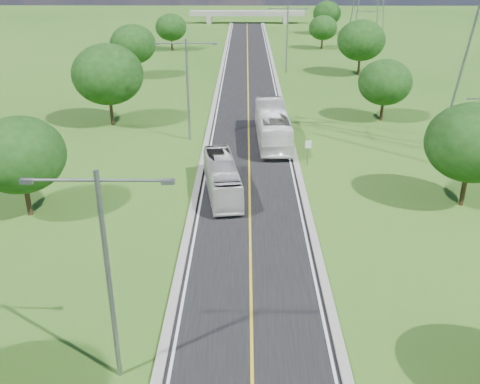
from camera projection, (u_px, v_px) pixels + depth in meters
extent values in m
plane|color=#2B5718|center=(248.00, 102.00, 67.94)|extent=(260.00, 260.00, 0.00)
cube|color=black|center=(248.00, 90.00, 73.39)|extent=(8.00, 150.00, 0.06)
cube|color=gray|center=(217.00, 90.00, 73.40)|extent=(0.50, 150.00, 0.22)
cube|color=gray|center=(279.00, 90.00, 73.32)|extent=(0.50, 150.00, 0.22)
cylinder|color=slate|center=(308.00, 153.00, 47.36)|extent=(0.08, 0.08, 2.40)
cube|color=white|center=(308.00, 144.00, 47.00)|extent=(0.55, 0.04, 0.70)
cube|color=gray|center=(209.00, 19.00, 140.49)|extent=(1.20, 3.00, 2.00)
cube|color=gray|center=(285.00, 20.00, 140.30)|extent=(1.20, 3.00, 2.00)
cube|color=gray|center=(247.00, 13.00, 139.74)|extent=(30.00, 3.00, 1.20)
cylinder|color=slate|center=(109.00, 282.00, 22.21)|extent=(0.22, 0.22, 10.00)
cylinder|color=slate|center=(60.00, 180.00, 20.33)|extent=(2.80, 0.12, 0.12)
cylinder|color=slate|center=(134.00, 180.00, 20.30)|extent=(2.80, 0.12, 0.12)
cube|color=slate|center=(27.00, 181.00, 20.36)|extent=(0.50, 0.25, 0.18)
cube|color=slate|center=(168.00, 182.00, 20.31)|extent=(0.50, 0.25, 0.18)
cylinder|color=slate|center=(188.00, 91.00, 52.27)|extent=(0.22, 0.22, 10.00)
cylinder|color=slate|center=(171.00, 43.00, 50.39)|extent=(2.80, 0.12, 0.12)
cylinder|color=slate|center=(201.00, 43.00, 50.36)|extent=(2.80, 0.12, 0.12)
cube|color=slate|center=(157.00, 44.00, 50.42)|extent=(0.50, 0.25, 0.18)
cube|color=slate|center=(214.00, 44.00, 50.37)|extent=(0.50, 0.25, 0.18)
cylinder|color=slate|center=(287.00, 40.00, 82.22)|extent=(0.22, 0.22, 10.00)
cylinder|color=slate|center=(279.00, 9.00, 80.33)|extent=(2.80, 0.12, 0.12)
cylinder|color=slate|center=(297.00, 9.00, 80.30)|extent=(2.80, 0.12, 0.12)
cube|color=slate|center=(270.00, 9.00, 80.36)|extent=(0.50, 0.25, 0.18)
cube|color=slate|center=(306.00, 9.00, 80.31)|extent=(0.50, 0.25, 0.18)
cylinder|color=black|center=(28.00, 198.00, 38.39)|extent=(0.36, 0.36, 2.70)
ellipsoid|color=black|center=(20.00, 155.00, 37.02)|extent=(6.30, 6.30, 5.36)
cylinder|color=black|center=(111.00, 111.00, 58.30)|extent=(0.36, 0.36, 3.24)
ellipsoid|color=black|center=(108.00, 74.00, 56.67)|extent=(7.56, 7.56, 6.43)
cylinder|color=black|center=(135.00, 68.00, 80.26)|extent=(0.36, 0.36, 2.88)
ellipsoid|color=black|center=(133.00, 44.00, 78.81)|extent=(6.72, 6.72, 5.71)
cylinder|color=black|center=(172.00, 44.00, 102.17)|extent=(0.36, 0.36, 2.52)
ellipsoid|color=black|center=(171.00, 27.00, 100.90)|extent=(5.88, 5.88, 5.00)
cylinder|color=black|center=(464.00, 187.00, 39.87)|extent=(0.36, 0.36, 2.88)
ellipsoid|color=black|center=(472.00, 143.00, 38.42)|extent=(6.72, 6.72, 5.71)
cylinder|color=black|center=(382.00, 110.00, 59.99)|extent=(0.36, 0.36, 2.52)
ellipsoid|color=black|center=(385.00, 82.00, 58.72)|extent=(5.88, 5.88, 5.00)
cylinder|color=black|center=(359.00, 65.00, 81.72)|extent=(0.36, 0.36, 3.06)
ellipsoid|color=black|center=(361.00, 40.00, 80.18)|extent=(7.14, 7.14, 6.07)
cylinder|color=black|center=(322.00, 43.00, 103.75)|extent=(0.36, 0.36, 2.34)
ellipsoid|color=black|center=(323.00, 28.00, 102.57)|extent=(5.46, 5.46, 4.64)
cylinder|color=black|center=(326.00, 28.00, 121.86)|extent=(0.36, 0.36, 2.70)
ellipsoid|color=black|center=(327.00, 13.00, 120.50)|extent=(6.30, 6.30, 5.36)
imported|color=white|center=(272.00, 125.00, 53.00)|extent=(3.23, 12.36, 3.42)
imported|color=silver|center=(222.00, 177.00, 41.77)|extent=(3.55, 9.65, 2.63)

